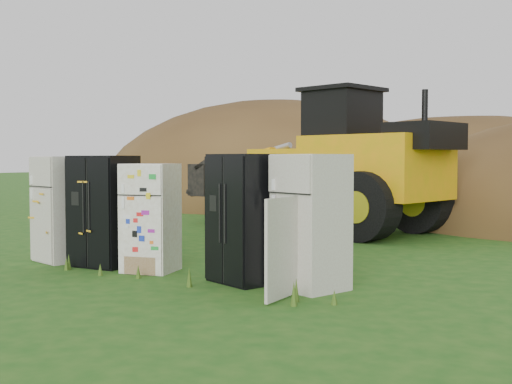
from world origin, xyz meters
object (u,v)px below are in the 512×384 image
(fridge_black_side, at_px, (104,211))
(fridge_open_door, at_px, (311,222))
(wheel_loader, at_px, (314,160))
(fridge_sticker, at_px, (151,218))
(fridge_black_right, at_px, (246,218))
(fridge_leftmost, at_px, (63,209))

(fridge_black_side, height_order, fridge_open_door, fridge_open_door)
(wheel_loader, bearing_deg, fridge_sticker, -72.51)
(wheel_loader, bearing_deg, fridge_black_right, -58.21)
(fridge_black_right, xyz_separation_m, fridge_open_door, (1.01, -0.01, -0.00))
(fridge_black_right, bearing_deg, fridge_open_door, 20.47)
(fridge_leftmost, bearing_deg, fridge_open_door, 14.73)
(fridge_sticker, xyz_separation_m, fridge_black_right, (1.72, -0.01, 0.07))
(fridge_black_right, bearing_deg, fridge_black_side, -159.90)
(fridge_black_side, distance_m, wheel_loader, 6.71)
(fridge_black_right, height_order, wheel_loader, wheel_loader)
(fridge_black_side, bearing_deg, fridge_sticker, -3.39)
(fridge_sticker, distance_m, fridge_open_door, 2.73)
(fridge_sticker, height_order, fridge_black_right, fridge_black_right)
(fridge_leftmost, bearing_deg, fridge_black_side, 14.28)
(wheel_loader, bearing_deg, fridge_black_side, -81.04)
(fridge_open_door, height_order, wheel_loader, wheel_loader)
(fridge_leftmost, xyz_separation_m, fridge_black_right, (3.67, -0.07, 0.01))
(fridge_sticker, distance_m, wheel_loader, 6.72)
(fridge_leftmost, distance_m, fridge_open_door, 4.68)
(fridge_sticker, bearing_deg, fridge_black_side, 165.98)
(fridge_leftmost, distance_m, fridge_black_side, 0.95)
(fridge_black_side, bearing_deg, fridge_leftmost, 177.11)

